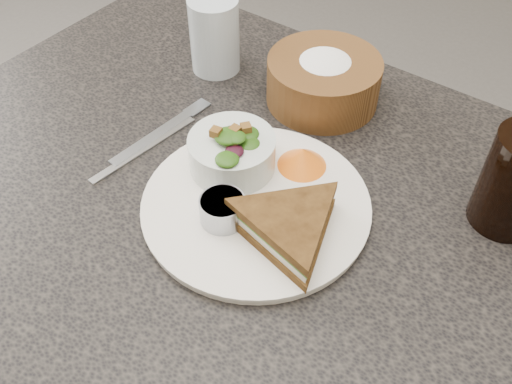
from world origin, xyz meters
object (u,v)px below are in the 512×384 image
Objects in this scene: dressing_ramekin at (223,210)px; water_glass at (215,35)px; salad_bowl at (232,148)px; bread_basket at (324,74)px; sandwich at (289,227)px; dinner_plate at (256,206)px; dining_table at (259,342)px.

dressing_ramekin is 0.33m from water_glass.
salad_bowl is 0.24m from water_glass.
salad_bowl is 0.67× the size of bread_basket.
water_glass is (-0.29, 0.23, 0.02)m from sandwich.
salad_bowl is at bearing 151.93° from dinner_plate.
dinner_plate is 0.31m from water_glass.
bread_basket reaches higher than dressing_ramekin.
dining_table is 0.42m from salad_bowl.
dining_table is 0.42m from sandwich.
dinner_plate reaches higher than dining_table.
salad_bowl is 2.02× the size of dressing_ramekin.
dinner_plate is 5.05× the size of dressing_ramekin.
dressing_ramekin is 0.28m from bread_basket.
water_glass reaches higher than dinner_plate.
salad_bowl reaches higher than dressing_ramekin.
dinner_plate is at bearing -77.95° from bread_basket.
dinner_plate is at bearing -41.97° from water_glass.
water_glass is at bearing -171.51° from bread_basket.
salad_bowl is (-0.12, 0.06, 0.01)m from sandwich.
dressing_ramekin is at bearing -109.38° from dinner_plate.
dining_table is 6.53× the size of sandwich.
dining_table is 0.52m from water_glass.
dinner_plate is at bearing -28.07° from salad_bowl.
dining_table is 18.45× the size of dressing_ramekin.
sandwich is at bearing -31.29° from dining_table.
sandwich is at bearing 15.21° from dressing_ramekin.
water_glass is (-0.17, 0.17, 0.01)m from salad_bowl.
bread_basket reaches higher than salad_bowl.
dining_table is at bearing -79.39° from bread_basket.
water_glass is at bearing 139.88° from dining_table.
salad_bowl is at bearing 167.55° from dining_table.
salad_bowl is at bearing 120.73° from dressing_ramekin.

